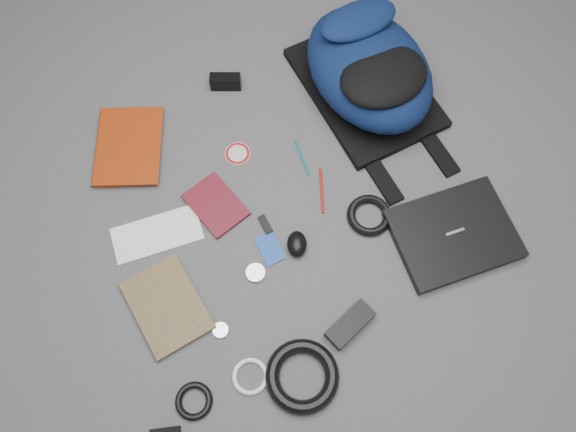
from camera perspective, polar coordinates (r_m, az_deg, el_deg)
name	(u,v)px	position (r m, az deg, el deg)	size (l,w,h in m)	color
ground	(288,219)	(1.63, 0.00, -0.27)	(4.00, 4.00, 0.00)	#4F4F51
backpack	(369,69)	(1.77, 8.23, 14.59)	(0.36, 0.53, 0.22)	#071332
laptop	(454,234)	(1.66, 16.46, -1.75)	(0.33, 0.26, 0.03)	black
textbook_red	(96,147)	(1.81, -18.95, 6.62)	(0.20, 0.27, 0.03)	maroon
comic_book	(137,323)	(1.58, -15.05, -10.42)	(0.18, 0.24, 0.02)	#C39E0D
envelope	(157,234)	(1.65, -13.18, -1.78)	(0.25, 0.11, 0.00)	white
dvd_case	(216,205)	(1.65, -7.36, 1.13)	(0.12, 0.17, 0.01)	#4B0E17
compact_camera	(226,82)	(1.84, -6.36, 13.40)	(0.10, 0.03, 0.05)	black
sticker_disc	(238,154)	(1.72, -5.15, 6.34)	(0.08, 0.08, 0.00)	silver
pen_teal	(302,158)	(1.71, 1.45, 5.89)	(0.01, 0.01, 0.12)	#0C6C68
pen_red	(322,190)	(1.66, 3.44, 2.62)	(0.01, 0.01, 0.14)	#BA140E
id_badge	(270,249)	(1.59, -1.84, -3.33)	(0.06, 0.09, 0.00)	#1541A2
usb_black	(265,224)	(1.62, -2.32, -0.87)	(0.02, 0.06, 0.01)	black
mouse	(297,244)	(1.58, 0.91, -2.87)	(0.06, 0.08, 0.04)	black
headphone_left	(221,330)	(1.54, -6.86, -11.44)	(0.04, 0.04, 0.01)	silver
headphone_right	(255,273)	(1.57, -3.32, -5.79)	(0.05, 0.05, 0.01)	#B1B1B3
cable_coil	(369,215)	(1.63, 8.24, 0.07)	(0.13, 0.13, 0.03)	black
power_brick	(350,324)	(1.53, 6.31, -10.89)	(0.14, 0.06, 0.03)	black
power_cord_coil	(302,376)	(1.50, 1.45, -15.94)	(0.19, 0.19, 0.04)	black
earbud_coil	(194,401)	(1.52, -9.53, -18.04)	(0.10, 0.10, 0.02)	black
white_cable_coil	(250,376)	(1.51, -3.85, -15.94)	(0.09, 0.09, 0.01)	white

